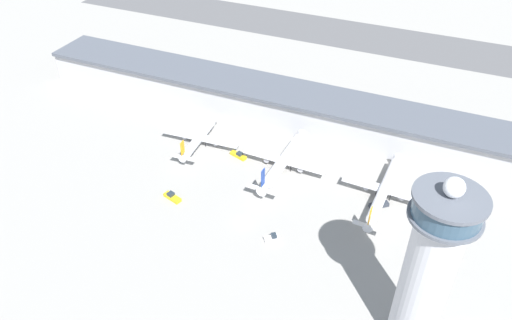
# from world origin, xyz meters

# --- Properties ---
(ground_plane) EXTENTS (1000.00, 1000.00, 0.00)m
(ground_plane) POSITION_xyz_m (0.00, 0.00, 0.00)
(ground_plane) COLOR gray
(terminal_building) EXTENTS (267.92, 25.00, 15.88)m
(terminal_building) POSITION_xyz_m (0.00, 70.00, 8.04)
(terminal_building) COLOR #B2B2B7
(terminal_building) RESTS_ON ground
(runway_strip) EXTENTS (401.88, 44.00, 0.01)m
(runway_strip) POSITION_xyz_m (0.00, 178.99, 0.00)
(runway_strip) COLOR #515154
(runway_strip) RESTS_ON ground
(control_tower) EXTENTS (17.13, 17.13, 58.09)m
(control_tower) POSITION_xyz_m (62.22, -22.89, 28.77)
(control_tower) COLOR silver
(control_tower) RESTS_ON ground
(airplane_gate_alpha) EXTENTS (35.49, 33.14, 11.90)m
(airplane_gate_alpha) POSITION_xyz_m (-37.19, 36.03, 4.06)
(airplane_gate_alpha) COLOR silver
(airplane_gate_alpha) RESTS_ON ground
(airplane_gate_bravo) EXTENTS (35.35, 42.67, 14.24)m
(airplane_gate_bravo) POSITION_xyz_m (2.06, 34.61, 4.66)
(airplane_gate_bravo) COLOR white
(airplane_gate_bravo) RESTS_ON ground
(airplane_gate_charlie) EXTENTS (32.45, 45.47, 12.79)m
(airplane_gate_charlie) POSITION_xyz_m (42.89, 32.95, 4.59)
(airplane_gate_charlie) COLOR white
(airplane_gate_charlie) RESTS_ON ground
(service_truck_catering) EXTENTS (7.90, 4.37, 2.60)m
(service_truck_catering) POSITION_xyz_m (-18.28, 35.05, 0.90)
(service_truck_catering) COLOR black
(service_truck_catering) RESTS_ON ground
(service_truck_fuel) EXTENTS (7.21, 6.53, 2.75)m
(service_truck_fuel) POSITION_xyz_m (42.67, 28.29, 0.95)
(service_truck_fuel) COLOR black
(service_truck_fuel) RESTS_ON ground
(service_truck_baggage) EXTENTS (7.87, 4.52, 2.57)m
(service_truck_baggage) POSITION_xyz_m (-29.98, 1.09, 0.89)
(service_truck_baggage) COLOR black
(service_truck_baggage) RESTS_ON ground
(service_truck_water) EXTENTS (5.84, 5.37, 2.55)m
(service_truck_water) POSITION_xyz_m (12.81, -3.43, 0.88)
(service_truck_water) COLOR black
(service_truck_water) RESTS_ON ground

